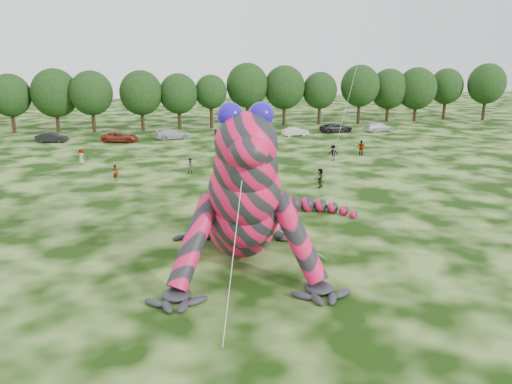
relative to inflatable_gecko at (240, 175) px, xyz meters
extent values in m
plane|color=#16330A|center=(4.64, -3.56, -4.81)|extent=(240.00, 240.00, 0.00)
cylinder|color=silver|center=(10.35, 8.07, 4.32)|extent=(0.02, 0.02, 19.00)
cylinder|color=#382314|center=(9.24, 10.43, -4.69)|extent=(0.08, 0.08, 0.24)
imported|color=black|center=(-17.91, 44.69, -4.11)|extent=(4.43, 2.31, 1.39)
imported|color=maroon|center=(-8.67, 42.89, -4.11)|extent=(5.42, 3.31, 1.40)
imported|color=silver|center=(-1.27, 43.68, -4.08)|extent=(5.21, 2.60, 1.45)
imported|color=navy|center=(6.93, 45.48, -4.14)|extent=(4.11, 2.13, 1.34)
imported|color=beige|center=(16.79, 42.71, -4.15)|extent=(4.09, 1.75, 1.31)
imported|color=#232326|center=(24.13, 44.71, -4.09)|extent=(5.43, 3.01, 1.44)
imported|color=silver|center=(30.91, 43.82, -4.09)|extent=(5.19, 2.83, 1.43)
imported|color=gray|center=(-12.35, 28.85, -3.95)|extent=(1.00, 0.90, 1.71)
imported|color=gray|center=(15.64, 24.32, -3.91)|extent=(1.33, 1.25, 1.81)
imported|color=gray|center=(-8.31, 20.01, -4.00)|extent=(0.71, 0.66, 1.62)
imported|color=gray|center=(-0.95, 21.48, -4.00)|extent=(0.88, 0.74, 1.61)
imported|color=gray|center=(20.00, 26.33, -3.87)|extent=(1.14, 1.05, 1.88)
imported|color=gray|center=(10.06, 13.34, -3.92)|extent=(1.51, 1.56, 1.78)
camera|label=1|loc=(-5.50, -28.54, 7.00)|focal=35.00mm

